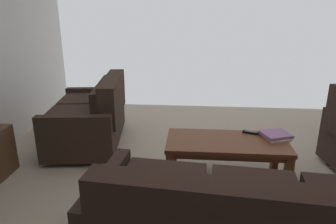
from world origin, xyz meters
TOP-DOWN VIEW (x-y plane):
  - ground_plane at (0.00, 0.00)m, footprint 4.88×5.37m
  - loveseat_near at (1.36, -1.00)m, footprint 0.95×1.37m
  - coffee_table at (-0.19, -0.26)m, footprint 1.14×0.54m
  - book_stack at (-0.66, -0.38)m, footprint 0.31×0.33m
  - tv_remote at (-0.45, -0.46)m, footprint 0.17×0.10m

SIDE VIEW (x-z plane):
  - ground_plane at x=0.00m, z-range -0.01..0.00m
  - coffee_table at x=-0.19m, z-range 0.14..0.56m
  - loveseat_near at x=1.36m, z-range -0.06..0.78m
  - tv_remote at x=-0.45m, z-range 0.42..0.44m
  - book_stack at x=-0.66m, z-range 0.42..0.46m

